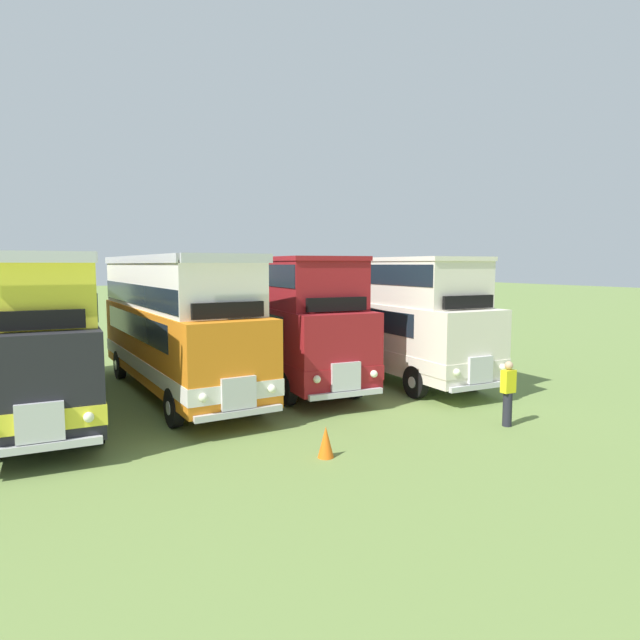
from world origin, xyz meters
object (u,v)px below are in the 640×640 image
at_px(bus_eighth_in_row, 376,310).
at_px(cone_mid_row, 326,442).
at_px(marshal_person, 508,393).
at_px(bus_sixth_in_row, 175,322).
at_px(bus_fifth_in_row, 42,329).
at_px(bus_seventh_in_row, 283,314).

bearing_deg(bus_eighth_in_row, cone_mid_row, -129.76).
height_order(bus_eighth_in_row, marshal_person, bus_eighth_in_row).
xyz_separation_m(bus_eighth_in_row, marshal_person, (-1.00, -7.78, -1.59)).
bearing_deg(bus_sixth_in_row, bus_fifth_in_row, -178.87).
bearing_deg(bus_fifth_in_row, bus_sixth_in_row, 1.13).
bearing_deg(bus_eighth_in_row, marshal_person, -97.31).
xyz_separation_m(bus_seventh_in_row, marshal_person, (2.91, -7.95, -1.58)).
distance_m(bus_eighth_in_row, marshal_person, 8.00).
bearing_deg(bus_fifth_in_row, bus_eighth_in_row, -0.07).
bearing_deg(cone_mid_row, bus_sixth_in_row, 100.88).
relative_size(bus_eighth_in_row, marshal_person, 6.74).
bearing_deg(bus_fifth_in_row, cone_mid_row, -54.84).
bearing_deg(bus_seventh_in_row, marshal_person, -69.91).
xyz_separation_m(bus_fifth_in_row, bus_sixth_in_row, (3.90, 0.08, -0.00)).
relative_size(bus_fifth_in_row, bus_seventh_in_row, 1.17).
distance_m(bus_fifth_in_row, marshal_person, 13.34).
distance_m(bus_seventh_in_row, cone_mid_row, 8.44).
height_order(bus_fifth_in_row, bus_eighth_in_row, bus_fifth_in_row).
distance_m(bus_seventh_in_row, marshal_person, 8.61).
xyz_separation_m(bus_sixth_in_row, cone_mid_row, (1.48, -7.72, -2.01)).
relative_size(bus_sixth_in_row, bus_seventh_in_row, 1.08).
height_order(bus_sixth_in_row, bus_eighth_in_row, bus_sixth_in_row).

